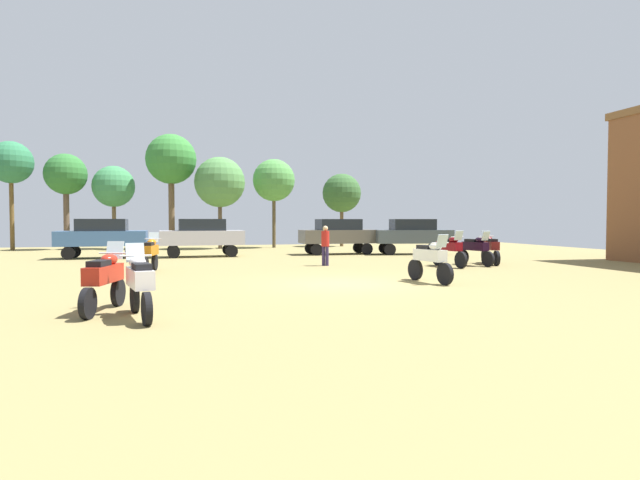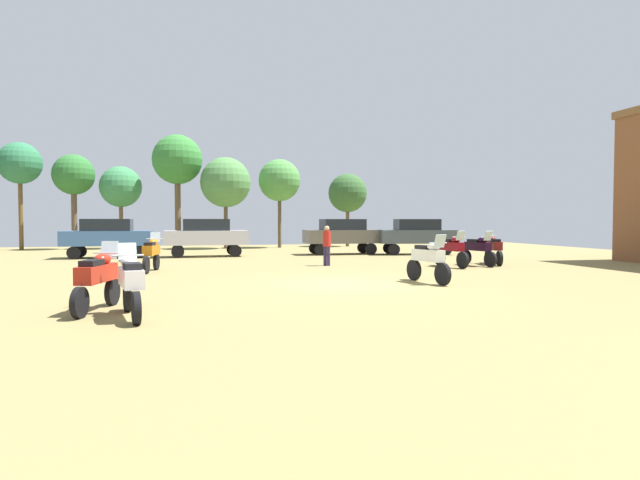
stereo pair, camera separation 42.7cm
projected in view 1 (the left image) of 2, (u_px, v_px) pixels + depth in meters
ground_plane at (346, 284)px, 15.68m from camera, size 44.00×52.00×0.02m
motorcycle_1 at (150, 253)px, 19.12m from camera, size 0.66×2.14×1.47m
motorcycle_2 at (476, 249)px, 21.98m from camera, size 0.75×2.09×1.48m
motorcycle_3 at (104, 278)px, 10.76m from camera, size 0.75×2.17×1.45m
motorcycle_4 at (449, 249)px, 21.32m from camera, size 0.68×2.21×1.51m
motorcycle_5 at (430, 259)px, 15.91m from camera, size 0.71×2.13×1.50m
motorcycle_6 at (140, 282)px, 10.06m from camera, size 0.76×2.11×1.45m
motorcycle_8 at (490, 248)px, 22.73m from camera, size 0.77×2.20×1.47m
car_1 at (202, 235)px, 27.31m from camera, size 4.39×2.01×2.00m
car_2 at (102, 235)px, 26.26m from camera, size 4.34×1.89×2.00m
car_3 at (412, 234)px, 29.40m from camera, size 4.52×2.41×2.00m
car_4 at (338, 234)px, 29.40m from camera, size 4.33×1.88×2.00m
person_1 at (325, 242)px, 21.88m from camera, size 0.48×0.48×1.69m
tree_1 at (171, 160)px, 35.05m from camera, size 3.37×3.37×7.77m
tree_3 at (220, 182)px, 35.13m from camera, size 3.42×3.42×6.24m
tree_4 at (342, 193)px, 38.45m from camera, size 2.87×2.87×5.40m
tree_5 at (66, 175)px, 33.94m from camera, size 2.68×2.68×6.31m
tree_6 at (274, 181)px, 36.51m from camera, size 2.97×2.97×6.25m
tree_7 at (114, 187)px, 34.93m from camera, size 2.78×2.78×5.62m
tree_8 at (11, 163)px, 33.05m from camera, size 2.69×2.69×6.99m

